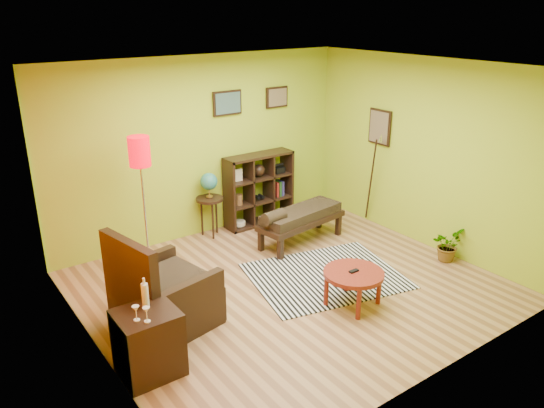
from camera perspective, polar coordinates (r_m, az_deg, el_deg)
ground at (r=7.06m, az=1.96°, el=-8.81°), size 5.00×5.00×0.00m
room_shell at (r=6.33m, az=1.41°, el=5.35°), size 5.04×4.54×2.82m
zebra_rug at (r=7.32m, az=5.77°, el=-7.69°), size 2.27×1.96×0.01m
coffee_table at (r=6.54m, az=8.76°, el=-7.69°), size 0.74×0.74×0.47m
armchair at (r=6.23m, az=-11.79°, el=-9.79°), size 1.14×1.14×1.19m
side_cabinet at (r=5.53m, az=-13.15°, el=-14.30°), size 0.58×0.53×1.00m
floor_lamp at (r=7.05m, az=-13.97°, el=4.18°), size 0.29×0.29×1.91m
globe_table at (r=8.30m, az=-6.78°, el=1.64°), size 0.43×0.43×1.04m
cube_shelf at (r=8.81m, az=-1.33°, el=1.61°), size 1.20×0.35×1.20m
bench at (r=8.10m, az=2.96°, el=-1.42°), size 1.52×0.71×0.68m
potted_plant at (r=8.06m, az=18.27°, el=-4.53°), size 0.55×0.59×0.37m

